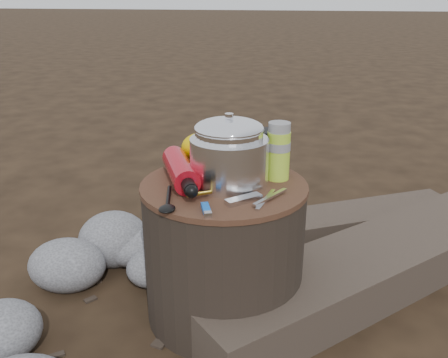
% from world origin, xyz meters
% --- Properties ---
extents(ground, '(60.00, 60.00, 0.00)m').
position_xyz_m(ground, '(0.00, 0.00, 0.00)').
color(ground, black).
rests_on(ground, ground).
extents(stump, '(0.50, 0.50, 0.46)m').
position_xyz_m(stump, '(0.00, 0.00, 0.23)').
color(stump, black).
rests_on(stump, ground).
extents(rock_ring, '(0.46, 1.01, 0.20)m').
position_xyz_m(rock_ring, '(-0.46, -0.13, 0.10)').
color(rock_ring, slate).
rests_on(rock_ring, ground).
extents(log_main, '(1.54, 1.56, 0.16)m').
position_xyz_m(log_main, '(0.63, 0.40, 0.08)').
color(log_main, '#3D3229').
rests_on(log_main, ground).
extents(log_small, '(1.14, 0.77, 0.10)m').
position_xyz_m(log_small, '(0.36, 0.65, 0.05)').
color(log_small, '#3D3229').
rests_on(log_small, ground).
extents(foil_windscreen, '(0.23, 0.23, 0.14)m').
position_xyz_m(foil_windscreen, '(0.02, 0.00, 0.54)').
color(foil_windscreen, white).
rests_on(foil_windscreen, stump).
extents(camping_pot, '(0.20, 0.20, 0.20)m').
position_xyz_m(camping_pot, '(0.01, 0.02, 0.57)').
color(camping_pot, white).
rests_on(camping_pot, stump).
extents(fuel_bottle, '(0.21, 0.32, 0.08)m').
position_xyz_m(fuel_bottle, '(-0.13, -0.01, 0.50)').
color(fuel_bottle, '#B6101D').
rests_on(fuel_bottle, stump).
extents(thermos, '(0.07, 0.07, 0.18)m').
position_xyz_m(thermos, '(0.15, 0.08, 0.55)').
color(thermos, '#ABD434').
rests_on(thermos, stump).
extents(travel_mug, '(0.08, 0.08, 0.12)m').
position_xyz_m(travel_mug, '(0.11, 0.19, 0.53)').
color(travel_mug, black).
rests_on(travel_mug, stump).
extents(stuff_sack, '(0.15, 0.12, 0.10)m').
position_xyz_m(stuff_sack, '(-0.11, 0.18, 0.52)').
color(stuff_sack, '#EBC000').
rests_on(stuff_sack, stump).
extents(food_pouch, '(0.12, 0.07, 0.15)m').
position_xyz_m(food_pouch, '(-0.04, 0.15, 0.54)').
color(food_pouch, navy).
rests_on(food_pouch, stump).
extents(lighter, '(0.05, 0.08, 0.01)m').
position_xyz_m(lighter, '(-0.01, -0.20, 0.47)').
color(lighter, blue).
rests_on(lighter, stump).
extents(multitool, '(0.10, 0.10, 0.02)m').
position_xyz_m(multitool, '(0.08, -0.12, 0.47)').
color(multitool, silver).
rests_on(multitool, stump).
extents(pot_grabber, '(0.09, 0.15, 0.01)m').
position_xyz_m(pot_grabber, '(0.14, -0.10, 0.47)').
color(pot_grabber, silver).
rests_on(pot_grabber, stump).
extents(spork, '(0.08, 0.18, 0.01)m').
position_xyz_m(spork, '(-0.13, -0.15, 0.47)').
color(spork, black).
rests_on(spork, stump).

